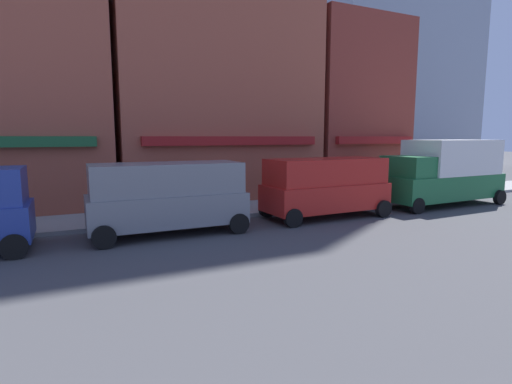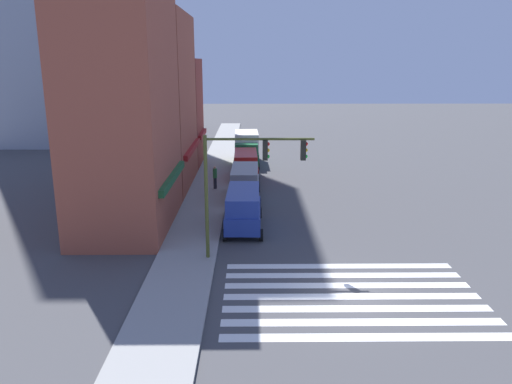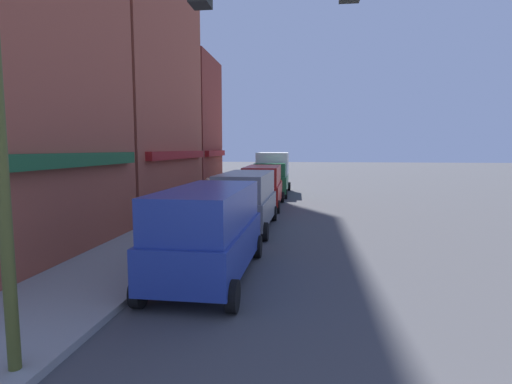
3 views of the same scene
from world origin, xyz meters
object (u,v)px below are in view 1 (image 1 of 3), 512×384
Objects in this scene: pedestrian_green_top at (220,189)px; van_red at (326,185)px; van_grey at (168,195)px; box_truck_green at (443,171)px.

van_red is at bearing 152.35° from pedestrian_green_top.
box_truck_green is at bearing 0.96° from van_grey.
van_grey is at bearing 178.69° from box_truck_green.
box_truck_green reaches higher than van_red.
van_grey is 0.81× the size of box_truck_green.
van_red is 0.81× the size of box_truck_green.
van_red reaches higher than pedestrian_green_top.
pedestrian_green_top is (2.71, 2.32, -0.21)m from van_grey.
van_grey is 1.00× the size of van_red.
van_red is (6.28, 0.00, 0.00)m from van_grey.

